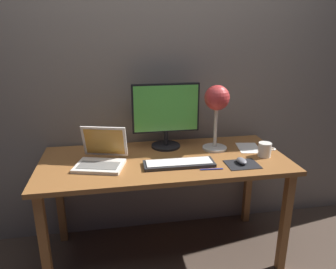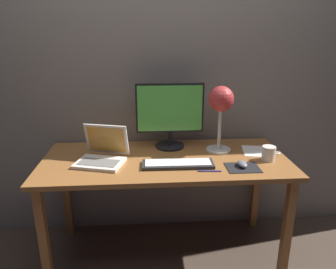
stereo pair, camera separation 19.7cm
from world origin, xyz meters
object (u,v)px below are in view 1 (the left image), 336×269
(laptop, at_px, (102,154))
(coffee_mug, at_px, (265,150))
(desk_lamp, at_px, (217,103))
(monitor, at_px, (166,113))
(keyboard_main, at_px, (179,163))
(pen, at_px, (212,169))
(mouse, at_px, (242,161))

(laptop, relative_size, coffee_mug, 2.87)
(desk_lamp, relative_size, coffee_mug, 3.74)
(monitor, bearing_deg, keyboard_main, -85.78)
(keyboard_main, height_order, coffee_mug, coffee_mug)
(monitor, xyz_separation_m, keyboard_main, (0.02, -0.34, -0.24))
(monitor, distance_m, laptop, 0.53)
(monitor, distance_m, pen, 0.54)
(keyboard_main, height_order, laptop, laptop)
(coffee_mug, height_order, pen, coffee_mug)
(mouse, bearing_deg, keyboard_main, 173.24)
(keyboard_main, height_order, desk_lamp, desk_lamp)
(laptop, bearing_deg, pen, -18.27)
(coffee_mug, bearing_deg, keyboard_main, -175.33)
(monitor, relative_size, mouse, 4.90)
(mouse, bearing_deg, pen, -165.79)
(monitor, bearing_deg, desk_lamp, -16.97)
(monitor, relative_size, keyboard_main, 1.06)
(mouse, relative_size, pen, 0.69)
(monitor, relative_size, pen, 3.36)
(monitor, relative_size, laptop, 1.35)
(coffee_mug, bearing_deg, desk_lamp, 146.63)
(laptop, xyz_separation_m, coffee_mug, (1.06, -0.06, -0.02))
(laptop, distance_m, coffee_mug, 1.06)
(mouse, relative_size, coffee_mug, 0.79)
(laptop, relative_size, pen, 2.48)
(coffee_mug, relative_size, pen, 0.86)
(keyboard_main, height_order, mouse, mouse)
(desk_lamp, xyz_separation_m, pen, (-0.13, -0.34, -0.33))
(monitor, distance_m, keyboard_main, 0.42)
(monitor, xyz_separation_m, pen, (0.20, -0.44, -0.25))
(monitor, height_order, laptop, monitor)
(monitor, xyz_separation_m, coffee_mug, (0.62, -0.29, -0.21))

